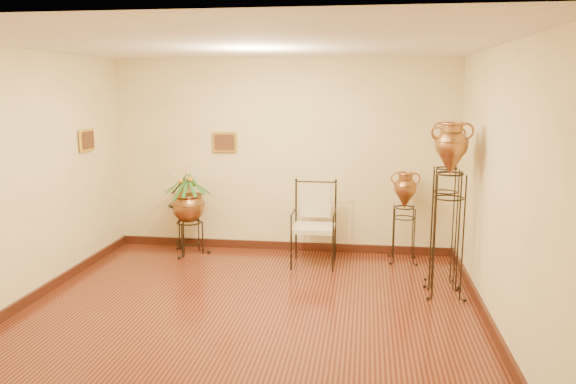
# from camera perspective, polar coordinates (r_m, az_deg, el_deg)

# --- Properties ---
(ground) EXTENTS (5.00, 5.00, 0.00)m
(ground) POSITION_cam_1_polar(r_m,az_deg,el_deg) (6.14, -4.09, -12.32)
(ground) COLOR brown
(ground) RESTS_ON ground
(room_shell) EXTENTS (5.02, 5.02, 2.81)m
(room_shell) POSITION_cam_1_polar(r_m,az_deg,el_deg) (5.70, -4.37, 3.96)
(room_shell) COLOR #FAE6A1
(room_shell) RESTS_ON ground
(amphora_tall) EXTENTS (0.48, 0.48, 1.96)m
(amphora_tall) POSITION_cam_1_polar(r_m,az_deg,el_deg) (6.94, 15.63, -1.33)
(amphora_tall) COLOR black
(amphora_tall) RESTS_ON ground
(amphora_mid) EXTENTS (0.57, 0.57, 2.04)m
(amphora_mid) POSITION_cam_1_polar(r_m,az_deg,el_deg) (6.64, 15.97, -1.64)
(amphora_mid) COLOR black
(amphora_mid) RESTS_ON ground
(amphora_short) EXTENTS (0.39, 0.39, 1.28)m
(amphora_short) POSITION_cam_1_polar(r_m,az_deg,el_deg) (7.89, 11.71, -2.47)
(amphora_short) COLOR black
(amphora_short) RESTS_ON ground
(planter_urn) EXTENTS (0.96, 0.96, 1.37)m
(planter_urn) POSITION_cam_1_polar(r_m,az_deg,el_deg) (8.16, -10.10, -1.05)
(planter_urn) COLOR black
(planter_urn) RESTS_ON ground
(armchair) EXTENTS (0.63, 0.59, 1.13)m
(armchair) POSITION_cam_1_polar(r_m,az_deg,el_deg) (7.58, 2.64, -3.32)
(armchair) COLOR black
(armchair) RESTS_ON ground
(side_table) EXTENTS (0.51, 0.51, 0.92)m
(side_table) POSITION_cam_1_polar(r_m,az_deg,el_deg) (8.34, -10.23, -3.52)
(side_table) COLOR black
(side_table) RESTS_ON ground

